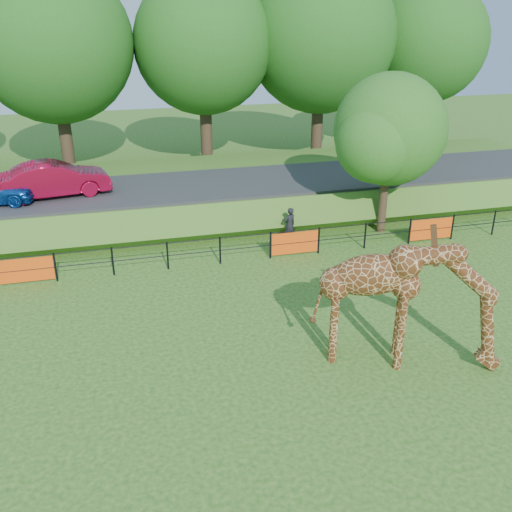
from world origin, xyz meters
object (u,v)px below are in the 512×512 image
(car_red, at_px, (55,179))
(tree_east, at_px, (391,134))
(giraffe, at_px, (408,304))
(visitor, at_px, (290,225))

(car_red, bearing_deg, tree_east, -116.82)
(car_red, distance_m, tree_east, 14.51)
(giraffe, bearing_deg, tree_east, 90.87)
(car_red, relative_size, tree_east, 0.69)
(car_red, relative_size, visitor, 3.09)
(visitor, bearing_deg, giraffe, 71.31)
(car_red, distance_m, visitor, 10.44)
(car_red, xyz_separation_m, visitor, (9.38, -4.37, -1.43))
(tree_east, bearing_deg, giraffe, -113.05)
(visitor, relative_size, tree_east, 0.22)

